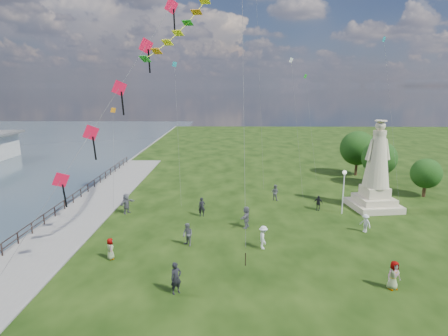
{
  "coord_description": "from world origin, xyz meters",
  "views": [
    {
      "loc": [
        -0.55,
        -19.74,
        11.59
      ],
      "look_at": [
        -1.0,
        8.0,
        5.5
      ],
      "focal_mm": 30.0,
      "sensor_mm": 36.0,
      "label": 1
    }
  ],
  "objects_px": {
    "person_0": "(176,278)",
    "person_8": "(365,223)",
    "person_2": "(263,237)",
    "person_9": "(318,203)",
    "person_11": "(246,217)",
    "person_1": "(188,235)",
    "person_6": "(202,207)",
    "person_10": "(110,249)",
    "lamppost": "(344,183)",
    "statue": "(376,176)",
    "person_4": "(394,275)",
    "person_7": "(275,192)",
    "person_5": "(126,203)"
  },
  "relations": [
    {
      "from": "person_2",
      "to": "person_10",
      "type": "bearing_deg",
      "value": 93.62
    },
    {
      "from": "statue",
      "to": "person_10",
      "type": "height_order",
      "value": "statue"
    },
    {
      "from": "person_2",
      "to": "person_5",
      "type": "bearing_deg",
      "value": 51.49
    },
    {
      "from": "statue",
      "to": "person_9",
      "type": "relative_size",
      "value": 5.85
    },
    {
      "from": "person_8",
      "to": "person_6",
      "type": "bearing_deg",
      "value": -139.4
    },
    {
      "from": "person_6",
      "to": "person_10",
      "type": "xyz_separation_m",
      "value": [
        -5.6,
        -8.76,
        -0.12
      ]
    },
    {
      "from": "statue",
      "to": "person_9",
      "type": "distance_m",
      "value": 6.08
    },
    {
      "from": "person_10",
      "to": "lamppost",
      "type": "bearing_deg",
      "value": -87.67
    },
    {
      "from": "person_0",
      "to": "person_5",
      "type": "relative_size",
      "value": 0.98
    },
    {
      "from": "lamppost",
      "to": "person_2",
      "type": "xyz_separation_m",
      "value": [
        -7.97,
        -7.76,
        -2.11
      ]
    },
    {
      "from": "person_6",
      "to": "person_11",
      "type": "bearing_deg",
      "value": -42.06
    },
    {
      "from": "person_2",
      "to": "person_10",
      "type": "relative_size",
      "value": 1.15
    },
    {
      "from": "person_2",
      "to": "person_9",
      "type": "xyz_separation_m",
      "value": [
        5.97,
        8.71,
        -0.14
      ]
    },
    {
      "from": "person_0",
      "to": "person_11",
      "type": "relative_size",
      "value": 1.02
    },
    {
      "from": "person_1",
      "to": "person_11",
      "type": "relative_size",
      "value": 0.94
    },
    {
      "from": "person_5",
      "to": "person_6",
      "type": "bearing_deg",
      "value": -66.59
    },
    {
      "from": "person_5",
      "to": "lamppost",
      "type": "bearing_deg",
      "value": -60.68
    },
    {
      "from": "person_2",
      "to": "person_6",
      "type": "relative_size",
      "value": 0.99
    },
    {
      "from": "person_6",
      "to": "lamppost",
      "type": "bearing_deg",
      "value": -2.95
    },
    {
      "from": "person_2",
      "to": "person_4",
      "type": "xyz_separation_m",
      "value": [
        7.08,
        -5.45,
        0.01
      ]
    },
    {
      "from": "statue",
      "to": "person_9",
      "type": "bearing_deg",
      "value": 178.98
    },
    {
      "from": "person_6",
      "to": "person_11",
      "type": "distance_m",
      "value": 4.78
    },
    {
      "from": "statue",
      "to": "person_5",
      "type": "height_order",
      "value": "statue"
    },
    {
      "from": "person_0",
      "to": "person_8",
      "type": "bearing_deg",
      "value": -4.39
    },
    {
      "from": "person_4",
      "to": "lamppost",
      "type": "bearing_deg",
      "value": 68.63
    },
    {
      "from": "person_1",
      "to": "person_9",
      "type": "xyz_separation_m",
      "value": [
        11.51,
        8.31,
        -0.14
      ]
    },
    {
      "from": "person_7",
      "to": "person_9",
      "type": "distance_m",
      "value": 4.9
    },
    {
      "from": "person_0",
      "to": "person_4",
      "type": "bearing_deg",
      "value": -35.25
    },
    {
      "from": "person_0",
      "to": "person_8",
      "type": "xyz_separation_m",
      "value": [
        14.0,
        9.41,
        -0.18
      ]
    },
    {
      "from": "person_7",
      "to": "lamppost",
      "type": "bearing_deg",
      "value": 176.02
    },
    {
      "from": "person_6",
      "to": "person_8",
      "type": "height_order",
      "value": "person_6"
    },
    {
      "from": "person_4",
      "to": "person_8",
      "type": "relative_size",
      "value": 1.15
    },
    {
      "from": "person_8",
      "to": "person_10",
      "type": "height_order",
      "value": "person_8"
    },
    {
      "from": "lamppost",
      "to": "person_10",
      "type": "xyz_separation_m",
      "value": [
        -18.54,
        -9.63,
        -2.22
      ]
    },
    {
      "from": "person_4",
      "to": "person_10",
      "type": "relative_size",
      "value": 1.16
    },
    {
      "from": "person_10",
      "to": "person_7",
      "type": "bearing_deg",
      "value": -68.06
    },
    {
      "from": "person_4",
      "to": "person_9",
      "type": "height_order",
      "value": "person_4"
    },
    {
      "from": "statue",
      "to": "person_1",
      "type": "height_order",
      "value": "statue"
    },
    {
      "from": "person_7",
      "to": "person_9",
      "type": "xyz_separation_m",
      "value": [
        3.73,
        -3.18,
        -0.1
      ]
    },
    {
      "from": "person_10",
      "to": "person_11",
      "type": "distance_m",
      "value": 11.24
    },
    {
      "from": "person_9",
      "to": "person_11",
      "type": "distance_m",
      "value": 8.4
    },
    {
      "from": "person_0",
      "to": "person_4",
      "type": "relative_size",
      "value": 1.08
    },
    {
      "from": "statue",
      "to": "lamppost",
      "type": "bearing_deg",
      "value": -163.14
    },
    {
      "from": "statue",
      "to": "person_0",
      "type": "xyz_separation_m",
      "value": [
        -16.95,
        -15.48,
        -2.28
      ]
    },
    {
      "from": "person_7",
      "to": "person_8",
      "type": "height_order",
      "value": "person_7"
    },
    {
      "from": "person_2",
      "to": "person_11",
      "type": "height_order",
      "value": "person_11"
    },
    {
      "from": "person_1",
      "to": "person_4",
      "type": "height_order",
      "value": "person_4"
    },
    {
      "from": "lamppost",
      "to": "person_11",
      "type": "height_order",
      "value": "lamppost"
    },
    {
      "from": "person_5",
      "to": "person_9",
      "type": "relative_size",
      "value": 1.32
    },
    {
      "from": "person_11",
      "to": "person_1",
      "type": "bearing_deg",
      "value": -30.23
    }
  ]
}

